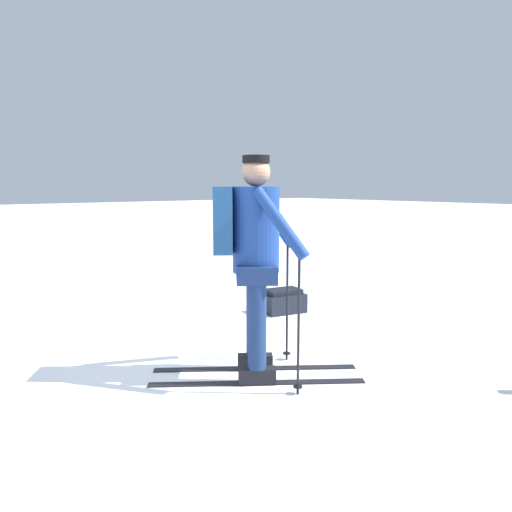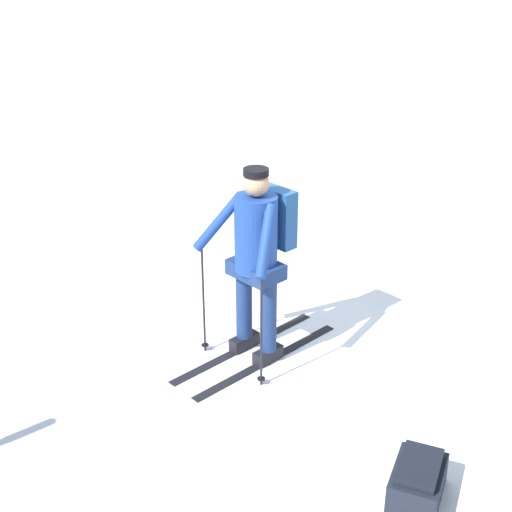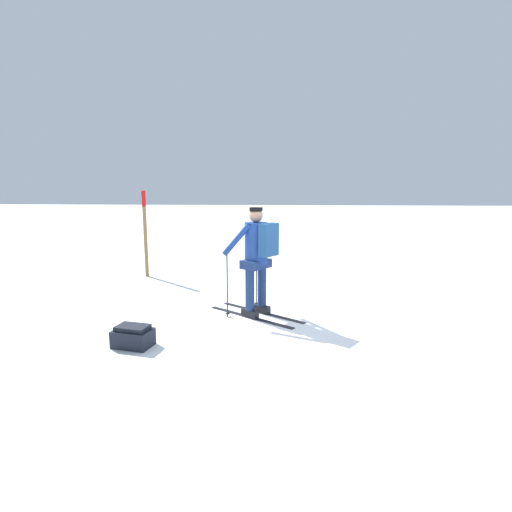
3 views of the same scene
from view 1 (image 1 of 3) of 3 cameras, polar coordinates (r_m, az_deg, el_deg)
The scene contains 3 objects.
ground_plane at distance 4.51m, azimuth -10.93°, elevation -12.58°, with size 80.00×80.00×0.00m, color white.
skier at distance 4.02m, azimuth -0.35°, elevation 0.69°, with size 1.65×1.35×1.81m.
dropped_backpack at distance 6.27m, azimuth 3.11°, elevation -5.18°, with size 0.57×0.44×0.29m.
Camera 1 is at (1.95, 3.75, 1.59)m, focal length 35.00 mm.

